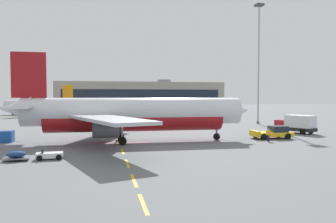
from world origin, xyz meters
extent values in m
plane|color=slate|center=(40.00, 40.00, 0.00)|extent=(400.00, 400.00, 0.00)
cube|color=yellow|center=(18.00, -5.00, 0.00)|extent=(0.24, 4.00, 0.01)
cube|color=yellow|center=(18.00, 0.68, 0.00)|extent=(0.24, 4.00, 0.01)
cube|color=yellow|center=(18.00, 7.36, 0.00)|extent=(0.24, 4.00, 0.01)
cube|color=yellow|center=(18.00, 14.60, 0.00)|extent=(0.24, 4.00, 0.01)
cube|color=yellow|center=(18.00, 21.97, 0.00)|extent=(0.24, 4.00, 0.01)
cube|color=yellow|center=(18.00, 27.57, 0.00)|extent=(0.24, 4.00, 0.01)
cube|color=yellow|center=(18.00, 34.28, 0.00)|extent=(0.24, 4.00, 0.01)
cube|color=yellow|center=(18.00, 41.31, 0.00)|extent=(0.24, 4.00, 0.01)
cube|color=yellow|center=(18.00, 48.21, 0.00)|extent=(0.24, 4.00, 0.01)
cube|color=yellow|center=(18.00, 54.30, 0.00)|extent=(0.24, 4.00, 0.01)
cube|color=yellow|center=(18.00, 61.65, 0.00)|extent=(0.24, 4.00, 0.01)
cube|color=yellow|center=(18.00, 68.75, 0.00)|extent=(0.24, 4.00, 0.01)
cube|color=yellow|center=(18.00, 74.98, 0.00)|extent=(0.24, 4.00, 0.01)
cube|color=yellow|center=(18.00, 81.06, 0.00)|extent=(0.24, 4.00, 0.01)
cube|color=yellow|center=(18.00, 86.69, 0.00)|extent=(0.24, 4.00, 0.01)
cube|color=#B21414|center=(18.00, 22.00, 0.00)|extent=(8.00, 0.40, 0.01)
cylinder|color=silver|center=(20.31, 22.49, 4.30)|extent=(30.12, 3.99, 3.80)
cylinder|color=maroon|center=(20.31, 22.49, 3.26)|extent=(24.52, 3.65, 3.50)
cone|color=silver|center=(35.36, 22.39, 4.30)|extent=(3.52, 3.75, 3.72)
cone|color=silver|center=(4.56, 22.59, 4.78)|extent=(4.22, 3.26, 3.23)
cube|color=#192333|center=(34.31, 22.40, 4.97)|extent=(1.62, 2.86, 0.60)
cube|color=maroon|center=(6.31, 22.58, 9.20)|extent=(4.40, 0.39, 6.00)
cube|color=silver|center=(5.63, 25.78, 5.06)|extent=(3.24, 6.42, 0.24)
cube|color=silver|center=(5.59, 19.38, 5.06)|extent=(3.24, 6.42, 0.24)
cube|color=#B7BCC6|center=(16.39, 31.01, 3.83)|extent=(10.24, 17.62, 0.36)
cube|color=#B7BCC6|center=(16.29, 14.01, 3.83)|extent=(10.06, 17.64, 0.36)
cylinder|color=#4C4F54|center=(16.22, 28.01, 2.38)|extent=(3.21, 2.12, 2.10)
cylinder|color=black|center=(17.82, 28.00, 2.38)|extent=(0.13, 1.79, 1.79)
cylinder|color=#4C4F54|center=(16.15, 17.01, 2.38)|extent=(3.21, 2.12, 2.10)
cylinder|color=black|center=(17.75, 17.00, 2.38)|extent=(0.13, 1.79, 1.79)
cylinder|color=gray|center=(32.21, 22.41, 1.83)|extent=(0.28, 0.28, 2.67)
cylinder|color=black|center=(32.21, 22.41, 0.50)|extent=(0.99, 0.29, 0.99)
cylinder|color=gray|center=(18.33, 25.10, 1.86)|extent=(0.28, 0.28, 2.61)
cylinder|color=black|center=(18.33, 25.45, 0.55)|extent=(1.10, 0.36, 1.10)
cylinder|color=black|center=(18.33, 24.75, 0.55)|extent=(1.10, 0.36, 1.10)
cylinder|color=gray|center=(18.30, 19.90, 1.86)|extent=(0.28, 0.28, 2.61)
cylinder|color=black|center=(18.30, 20.25, 0.55)|extent=(1.10, 0.36, 1.10)
cylinder|color=black|center=(18.30, 19.55, 0.55)|extent=(1.10, 0.36, 1.10)
cube|color=yellow|center=(40.91, 22.36, 0.70)|extent=(6.02, 2.84, 0.60)
cube|color=#192333|center=(41.99, 22.35, 1.45)|extent=(2.41, 2.14, 0.90)
cube|color=yellow|center=(38.27, 22.38, 1.12)|extent=(0.72, 2.52, 0.24)
sphere|color=orange|center=(41.99, 22.35, 2.00)|extent=(0.16, 0.16, 0.16)
cylinder|color=black|center=(38.98, 20.97, 0.45)|extent=(0.90, 0.41, 0.90)
cylinder|color=black|center=(39.00, 23.77, 0.45)|extent=(0.90, 0.41, 0.90)
cylinder|color=black|center=(42.82, 20.95, 0.45)|extent=(0.90, 0.41, 0.90)
cylinder|color=black|center=(42.84, 23.75, 0.45)|extent=(0.90, 0.41, 0.90)
cylinder|color=silver|center=(-5.75, 97.09, 3.61)|extent=(24.06, 14.16, 3.19)
cylinder|color=orange|center=(-5.75, 97.09, 2.74)|extent=(19.74, 11.83, 2.94)
cone|color=silver|center=(-17.07, 102.75, 3.61)|extent=(4.03, 4.12, 3.13)
cone|color=silver|center=(6.09, 91.18, 4.01)|extent=(4.37, 4.01, 2.72)
cube|color=#192333|center=(-16.28, 102.35, 4.17)|extent=(2.27, 2.74, 0.50)
cube|color=orange|center=(4.78, 91.83, 7.73)|extent=(3.44, 1.92, 5.04)
cube|color=silver|center=(4.10, 89.16, 4.25)|extent=(4.81, 6.01, 0.20)
cube|color=silver|center=(6.50, 93.98, 4.25)|extent=(4.81, 6.01, 0.20)
cube|color=#B7BCC6|center=(-5.96, 89.21, 3.22)|extent=(13.06, 12.85, 0.30)
cube|color=#B7BCC6|center=(0.43, 101.99, 3.22)|extent=(5.81, 14.68, 0.30)
cylinder|color=#4C4F54|center=(-4.72, 91.41, 2.00)|extent=(3.20, 2.78, 1.77)
cylinder|color=black|center=(-5.92, 92.01, 2.00)|extent=(0.76, 1.39, 1.50)
cylinder|color=#4C4F54|center=(-0.58, 99.68, 2.00)|extent=(3.20, 2.78, 1.77)
cylinder|color=black|center=(-1.79, 100.28, 2.00)|extent=(0.76, 1.39, 1.50)
cylinder|color=gray|center=(-14.70, 101.56, 1.54)|extent=(0.24, 0.24, 2.24)
cylinder|color=black|center=(-14.70, 101.56, 0.42)|extent=(0.85, 0.58, 0.83)
cylinder|color=gray|center=(-5.22, 94.39, 1.56)|extent=(0.24, 0.24, 2.19)
cylinder|color=black|center=(-5.36, 94.12, 0.46)|extent=(0.96, 0.68, 0.92)
cylinder|color=black|center=(-5.09, 94.65, 0.46)|extent=(0.96, 0.68, 0.92)
cylinder|color=gray|center=(-3.27, 98.30, 1.56)|extent=(0.24, 0.24, 2.19)
cylinder|color=black|center=(-3.40, 98.03, 0.46)|extent=(0.96, 0.68, 0.92)
cylinder|color=black|center=(-3.14, 98.56, 0.46)|extent=(0.96, 0.68, 0.92)
cube|color=black|center=(48.88, 28.83, 0.74)|extent=(5.14, 7.36, 0.60)
cube|color=maroon|center=(47.90, 30.93, 1.59)|extent=(3.09, 3.13, 1.10)
cube|color=#192333|center=(47.42, 31.97, 1.69)|extent=(1.77, 0.87, 0.64)
cube|color=silver|center=(49.30, 27.95, 2.09)|extent=(4.19, 5.33, 2.10)
cylinder|color=black|center=(46.85, 30.36, 0.48)|extent=(0.66, 0.99, 0.96)
cylinder|color=black|center=(49.02, 31.37, 0.48)|extent=(0.66, 0.99, 0.96)
cylinder|color=black|center=(48.74, 26.30, 0.48)|extent=(0.66, 0.99, 0.96)
cylinder|color=black|center=(50.92, 27.31, 0.48)|extent=(0.66, 0.99, 0.96)
cube|color=silver|center=(10.44, 11.01, 0.46)|extent=(2.70, 1.60, 0.44)
cube|color=black|center=(9.79, 10.96, 0.86)|extent=(0.21, 1.13, 0.56)
cylinder|color=black|center=(11.29, 11.78, 0.28)|extent=(0.57, 0.22, 0.56)
cylinder|color=black|center=(11.40, 10.38, 0.28)|extent=(0.57, 0.22, 0.56)
cylinder|color=black|center=(9.47, 11.64, 0.28)|extent=(0.57, 0.22, 0.56)
cylinder|color=black|center=(9.58, 10.24, 0.28)|extent=(0.57, 0.22, 0.56)
cube|color=slate|center=(7.34, 10.77, 0.28)|extent=(2.51, 1.68, 0.12)
ellipsoid|color=navy|center=(7.34, 10.77, 0.66)|extent=(1.91, 1.34, 0.64)
cylinder|color=black|center=(7.29, 11.44, 0.22)|extent=(0.45, 0.17, 0.44)
cylinder|color=black|center=(7.40, 10.10, 0.22)|extent=(0.45, 0.17, 0.44)
cylinder|color=#191E38|center=(38.94, 19.35, 0.44)|extent=(0.16, 0.16, 0.88)
cylinder|color=#191E38|center=(38.86, 19.57, 0.44)|extent=(0.16, 0.16, 0.88)
cube|color=orange|center=(38.90, 19.46, 1.21)|extent=(0.56, 0.44, 0.66)
cube|color=silver|center=(38.90, 19.46, 1.24)|extent=(0.57, 0.45, 0.06)
sphere|color=beige|center=(38.90, 19.46, 1.66)|extent=(0.24, 0.24, 0.24)
cylinder|color=orange|center=(39.15, 19.28, 1.24)|extent=(0.09, 0.09, 0.59)
cylinder|color=orange|center=(38.65, 19.64, 1.24)|extent=(0.09, 0.09, 0.59)
cube|color=#194C9E|center=(2.71, 25.67, 0.80)|extent=(1.68, 1.65, 1.60)
cube|color=silver|center=(2.71, 25.67, 0.80)|extent=(1.62, 0.13, 1.36)
cylinder|color=slate|center=(51.76, 48.93, 0.30)|extent=(0.70, 0.70, 0.60)
cylinder|color=#9EA0A5|center=(51.76, 48.93, 13.66)|extent=(0.36, 0.36, 27.33)
cube|color=#3F3F44|center=(51.76, 48.93, 27.58)|extent=(1.80, 1.80, 0.50)
cube|color=#9E998E|center=(34.89, 144.35, 6.72)|extent=(80.43, 22.77, 13.45)
cube|color=#192333|center=(34.89, 132.91, 7.40)|extent=(73.99, 0.12, 4.84)
cube|color=gray|center=(46.96, 144.35, 14.25)|extent=(6.00, 5.00, 1.60)
camera|label=1|loc=(15.61, -24.65, 6.33)|focal=36.15mm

